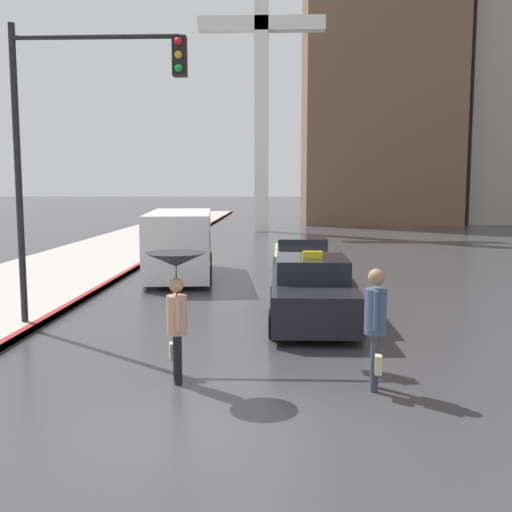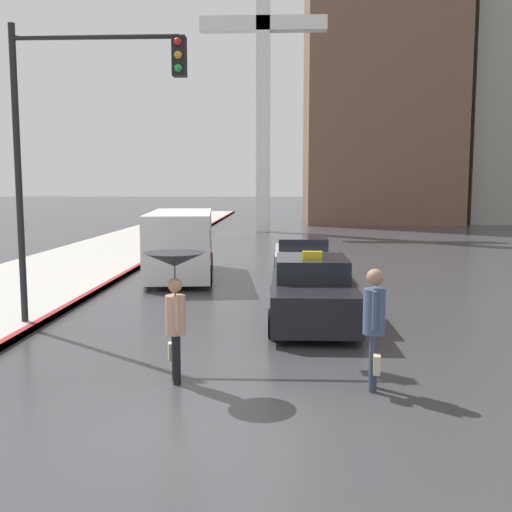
# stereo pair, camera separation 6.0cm
# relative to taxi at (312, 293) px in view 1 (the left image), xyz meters

# --- Properties ---
(ground_plane) EXTENTS (300.00, 300.00, 0.00)m
(ground_plane) POSITION_rel_taxi_xyz_m (-1.86, -6.27, -0.69)
(ground_plane) COLOR #38383A
(taxi) EXTENTS (1.91, 4.40, 1.63)m
(taxi) POSITION_rel_taxi_xyz_m (0.00, 0.00, 0.00)
(taxi) COLOR black
(taxi) RESTS_ON ground_plane
(sedan_red) EXTENTS (1.91, 4.16, 1.37)m
(sedan_red) POSITION_rel_taxi_xyz_m (0.02, 6.37, -0.03)
(sedan_red) COLOR #B7B2AD
(sedan_red) RESTS_ON ground_plane
(ambulance_van) EXTENTS (2.61, 5.95, 2.21)m
(ambulance_van) POSITION_rel_taxi_xyz_m (-4.07, 6.54, 0.54)
(ambulance_van) COLOR white
(ambulance_van) RESTS_ON ground_plane
(pedestrian_with_umbrella) EXTENTS (0.96, 0.96, 2.07)m
(pedestrian_with_umbrella) POSITION_rel_taxi_xyz_m (-2.35, -4.23, 0.93)
(pedestrian_with_umbrella) COLOR black
(pedestrian_with_umbrella) RESTS_ON ground_plane
(pedestrian_man) EXTENTS (0.37, 0.63, 1.86)m
(pedestrian_man) POSITION_rel_taxi_xyz_m (0.71, -4.47, 0.42)
(pedestrian_man) COLOR #2D3347
(pedestrian_man) RESTS_ON ground_plane
(traffic_light) EXTENTS (3.68, 0.38, 6.42)m
(traffic_light) POSITION_rel_taxi_xyz_m (-4.92, -0.80, 3.74)
(traffic_light) COLOR black
(traffic_light) RESTS_ON ground_plane
(building_tower_near) EXTENTS (11.83, 11.94, 35.64)m
(building_tower_near) POSITION_rel_taxi_xyz_m (7.23, 37.80, 17.13)
(building_tower_near) COLOR brown
(building_tower_near) RESTS_ON ground_plane
(monument_cross) EXTENTS (8.14, 0.90, 18.50)m
(monument_cross) POSITION_rel_taxi_xyz_m (-1.91, 26.40, 9.81)
(monument_cross) COLOR white
(monument_cross) RESTS_ON ground_plane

